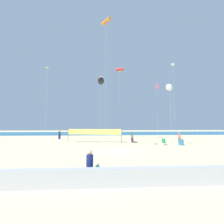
% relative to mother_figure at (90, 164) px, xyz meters
% --- Properties ---
extents(ground_plane, '(120.00, 120.00, 0.00)m').
position_rel_mother_figure_xyz_m(ground_plane, '(2.09, 8.96, -0.86)').
color(ground_plane, beige).
extents(ocean_band, '(120.00, 20.00, 0.01)m').
position_rel_mother_figure_xyz_m(ocean_band, '(2.09, 43.70, -0.85)').
color(ocean_band, '#1E6B99').
rests_on(ocean_band, ground).
extents(boardwalk_ledge, '(28.00, 0.44, 0.87)m').
position_rel_mother_figure_xyz_m(boardwalk_ledge, '(2.09, -0.90, -0.42)').
color(boardwalk_ledge, '#B7B7BC').
rests_on(boardwalk_ledge, ground).
extents(mother_figure, '(0.37, 0.37, 1.61)m').
position_rel_mother_figure_xyz_m(mother_figure, '(0.00, 0.00, 0.00)').
color(mother_figure, gold).
rests_on(mother_figure, ground).
extents(toddler_figure, '(0.21, 0.21, 0.94)m').
position_rel_mother_figure_xyz_m(toddler_figure, '(0.41, -0.13, -0.36)').
color(toddler_figure, '#7A3872').
rests_on(toddler_figure, ground).
extents(beachgoer_charcoal_shirt, '(0.40, 0.40, 1.76)m').
position_rel_mother_figure_xyz_m(beachgoer_charcoal_shirt, '(-7.89, 23.52, 0.08)').
color(beachgoer_charcoal_shirt, navy).
rests_on(beachgoer_charcoal_shirt, ground).
extents(beachgoer_sage_shirt, '(0.38, 0.38, 1.66)m').
position_rel_mother_figure_xyz_m(beachgoer_sage_shirt, '(5.58, 16.76, 0.03)').
color(beachgoer_sage_shirt, '#7A3872').
rests_on(beachgoer_sage_shirt, ground).
extents(beachgoer_coral_shirt, '(0.39, 0.39, 1.71)m').
position_rel_mother_figure_xyz_m(beachgoer_coral_shirt, '(13.21, 16.15, 0.06)').
color(beachgoer_coral_shirt, olive).
rests_on(beachgoer_coral_shirt, ground).
extents(folding_beach_chair, '(0.52, 0.65, 0.89)m').
position_rel_mother_figure_xyz_m(folding_beach_chair, '(9.57, 13.51, -0.39)').
color(folding_beach_chair, '#1E8C4C').
rests_on(folding_beach_chair, ground).
extents(trash_barrel, '(0.66, 0.66, 0.82)m').
position_rel_mother_figure_xyz_m(trash_barrel, '(11.93, 13.21, -0.45)').
color(trash_barrel, teal).
rests_on(trash_barrel, ground).
extents(volleyball_net, '(8.93, 1.49, 2.40)m').
position_rel_mother_figure_xyz_m(volleyball_net, '(-0.61, 17.42, 0.79)').
color(volleyball_net, '#4C4C51').
rests_on(volleyball_net, ground).
extents(beach_handbag, '(0.39, 0.20, 0.32)m').
position_rel_mother_figure_xyz_m(beach_handbag, '(8.45, 13.72, -0.70)').
color(beach_handbag, '#99B28C').
rests_on(beach_handbag, ground).
extents(kite_black_inflatable, '(0.90, 2.53, 9.69)m').
position_rel_mother_figure_xyz_m(kite_black_inflatable, '(0.46, 12.79, 8.15)').
color(kite_black_inflatable, silver).
rests_on(kite_black_inflatable, ground).
extents(kite_pink_delta, '(1.42, 1.01, 12.78)m').
position_rel_mother_figure_xyz_m(kite_pink_delta, '(13.67, 27.16, 11.15)').
color(kite_pink_delta, silver).
rests_on(kite_pink_delta, ground).
extents(kite_white_delta, '(0.99, 0.48, 8.45)m').
position_rel_mother_figure_xyz_m(kite_white_delta, '(9.75, 11.45, 7.10)').
color(kite_white_delta, silver).
rests_on(kite_white_delta, ground).
extents(kite_red_tube, '(1.47, 0.97, 13.92)m').
position_rel_mother_figure_xyz_m(kite_red_tube, '(4.04, 20.68, 12.72)').
color(kite_red_tube, silver).
rests_on(kite_red_tube, ground).
extents(kite_orange_tube, '(1.63, 1.88, 20.15)m').
position_rel_mother_figure_xyz_m(kite_orange_tube, '(1.23, 15.74, 18.98)').
color(kite_orange_tube, silver).
rests_on(kite_orange_tube, ground).
extents(kite_white_diamond, '(0.85, 0.85, 15.01)m').
position_rel_mother_figure_xyz_m(kite_white_diamond, '(14.54, 20.36, 13.68)').
color(kite_white_diamond, silver).
rests_on(kite_white_diamond, ground).
extents(kite_yellow_diamond, '(0.43, 0.42, 10.45)m').
position_rel_mother_figure_xyz_m(kite_yellow_diamond, '(-6.51, 11.56, 8.88)').
color(kite_yellow_diamond, silver).
rests_on(kite_yellow_diamond, ground).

